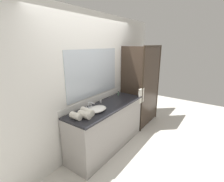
% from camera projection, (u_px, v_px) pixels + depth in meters
% --- Properties ---
extents(ground_plane, '(8.00, 8.00, 0.00)m').
position_uv_depth(ground_plane, '(108.00, 146.00, 3.39)').
color(ground_plane, silver).
extents(wall_back_with_mirror, '(4.40, 0.06, 2.60)m').
position_uv_depth(wall_back_with_mirror, '(93.00, 82.00, 3.22)').
color(wall_back_with_mirror, silver).
rests_on(wall_back_with_mirror, ground_plane).
extents(vanity_cabinet, '(1.80, 0.58, 0.90)m').
position_uv_depth(vanity_cabinet, '(107.00, 126.00, 3.27)').
color(vanity_cabinet, '#9E9993').
rests_on(vanity_cabinet, ground_plane).
extents(shower_enclosure, '(1.20, 0.59, 2.00)m').
position_uv_depth(shower_enclosure, '(145.00, 87.00, 4.01)').
color(shower_enclosure, '#2D2319').
rests_on(shower_enclosure, ground_plane).
extents(sink_basin, '(0.39, 0.28, 0.06)m').
position_uv_depth(sink_basin, '(97.00, 109.00, 2.88)').
color(sink_basin, white).
rests_on(sink_basin, vanity_cabinet).
extents(faucet, '(0.17, 0.15, 0.13)m').
position_uv_depth(faucet, '(89.00, 106.00, 2.97)').
color(faucet, silver).
rests_on(faucet, vanity_cabinet).
extents(amenity_bottle_lotion, '(0.03, 0.03, 0.09)m').
position_uv_depth(amenity_bottle_lotion, '(101.00, 101.00, 3.27)').
color(amenity_bottle_lotion, white).
rests_on(amenity_bottle_lotion, vanity_cabinet).
extents(amenity_bottle_body_wash, '(0.03, 0.03, 0.09)m').
position_uv_depth(amenity_bottle_body_wash, '(118.00, 93.00, 3.74)').
color(amenity_bottle_body_wash, '#4C7056').
rests_on(amenity_bottle_body_wash, vanity_cabinet).
extents(rolled_towel_near_edge, '(0.11, 0.20, 0.11)m').
position_uv_depth(rolled_towel_near_edge, '(76.00, 116.00, 2.55)').
color(rolled_towel_near_edge, silver).
rests_on(rolled_towel_near_edge, vanity_cabinet).
extents(rolled_towel_middle, '(0.12, 0.23, 0.11)m').
position_uv_depth(rolled_towel_middle, '(85.00, 115.00, 2.60)').
color(rolled_towel_middle, silver).
rests_on(rolled_towel_middle, vanity_cabinet).
extents(rolled_towel_far_edge, '(0.15, 0.26, 0.11)m').
position_uv_depth(rolled_towel_far_edge, '(87.00, 112.00, 2.71)').
color(rolled_towel_far_edge, silver).
rests_on(rolled_towel_far_edge, vanity_cabinet).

